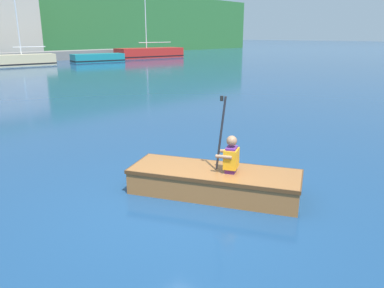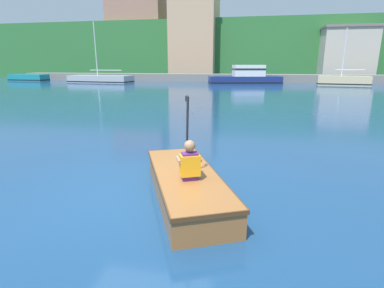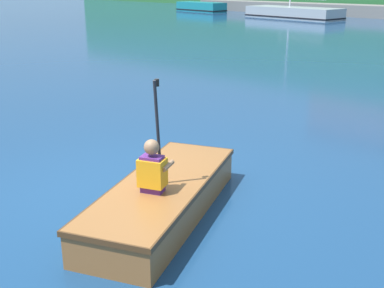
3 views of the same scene
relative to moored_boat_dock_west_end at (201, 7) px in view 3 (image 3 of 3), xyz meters
name	(u,v)px [view 3 (image 3 of 3)]	position (x,y,z in m)	size (l,w,h in m)	color
ground_plane	(113,195)	(26.28, -30.15, -0.38)	(300.00, 300.00, 0.00)	navy
moored_boat_dock_west_end	(201,7)	(0.00, 0.00, 0.00)	(5.28, 2.25, 0.82)	#197A84
moored_boat_dock_center_far	(293,13)	(10.80, -1.53, 0.01)	(7.66, 3.20, 6.70)	#9EA3A8
rowboat_foreground	(164,195)	(27.16, -30.06, -0.14)	(2.04, 2.97, 0.43)	#935B2D
person_paddler	(153,168)	(27.29, -30.34, 0.32)	(0.43, 0.43, 1.24)	#592672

